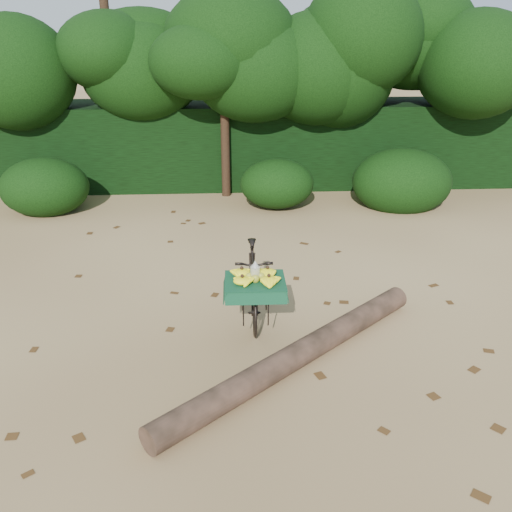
{
  "coord_description": "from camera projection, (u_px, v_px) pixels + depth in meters",
  "views": [
    {
      "loc": [
        0.5,
        -6.02,
        3.38
      ],
      "look_at": [
        0.83,
        -0.3,
        0.93
      ],
      "focal_mm": 38.0,
      "sensor_mm": 36.0,
      "label": 1
    }
  ],
  "objects": [
    {
      "name": "ground",
      "position": [
        189.0,
        316.0,
        6.83
      ],
      "size": [
        80.0,
        80.0,
        0.0
      ],
      "primitive_type": "plane",
      "color": "tan",
      "rests_on": "ground"
    },
    {
      "name": "fallen_log",
      "position": [
        299.0,
        354.0,
        5.78
      ],
      "size": [
        3.07,
        2.7,
        0.28
      ],
      "primitive_type": "cylinder",
      "rotation": [
        1.57,
        0.0,
        -0.86
      ],
      "color": "brown",
      "rests_on": "ground"
    },
    {
      "name": "vendor_bicycle",
      "position": [
        253.0,
        282.0,
        6.64
      ],
      "size": [
        0.67,
        1.66,
        0.94
      ],
      "rotation": [
        0.0,
        0.0,
        -0.01
      ],
      "color": "black",
      "rests_on": "ground"
    },
    {
      "name": "bush_clumps",
      "position": [
        226.0,
        187.0,
        10.63
      ],
      "size": [
        8.8,
        1.7,
        0.9
      ],
      "primitive_type": null,
      "color": "black",
      "rests_on": "ground"
    },
    {
      "name": "leaf_litter",
      "position": [
        192.0,
        292.0,
        7.43
      ],
      "size": [
        7.0,
        7.3,
        0.01
      ],
      "primitive_type": null,
      "color": "#462C12",
      "rests_on": "ground"
    },
    {
      "name": "hedge_backdrop",
      "position": [
        203.0,
        144.0,
        12.26
      ],
      "size": [
        26.0,
        1.8,
        1.8
      ],
      "primitive_type": "cube",
      "color": "black",
      "rests_on": "ground"
    },
    {
      "name": "tree_row",
      "position": [
        168.0,
        98.0,
        11.06
      ],
      "size": [
        14.5,
        2.0,
        4.0
      ],
      "primitive_type": null,
      "color": "black",
      "rests_on": "ground"
    }
  ]
}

